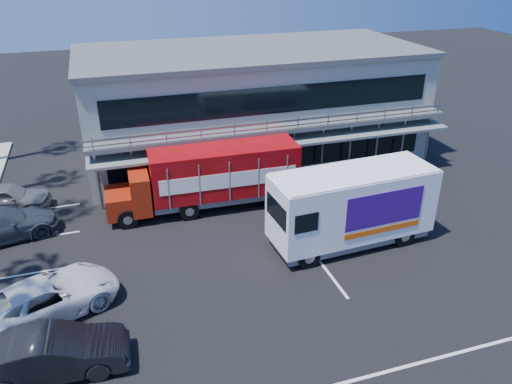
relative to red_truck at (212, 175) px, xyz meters
name	(u,v)px	position (x,y,z in m)	size (l,w,h in m)	color
ground	(287,280)	(1.53, -7.77, -1.94)	(120.00, 120.00, 0.00)	black
building	(251,103)	(4.53, 7.16, 1.71)	(22.40, 12.00, 7.30)	#9B9E91
red_truck	(212,175)	(0.00, 0.00, 0.00)	(10.57, 2.78, 3.54)	maroon
white_van	(352,206)	(5.57, -5.77, 0.11)	(8.06, 3.17, 3.87)	white
parked_car_b	(53,354)	(-7.97, -10.27, -1.11)	(1.76, 5.04, 1.66)	black
parked_car_c	(46,298)	(-8.40, -6.97, -1.14)	(2.67, 5.80, 1.61)	white
parked_car_e	(6,198)	(-10.97, 3.03, -1.15)	(1.86, 4.63, 1.58)	slate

